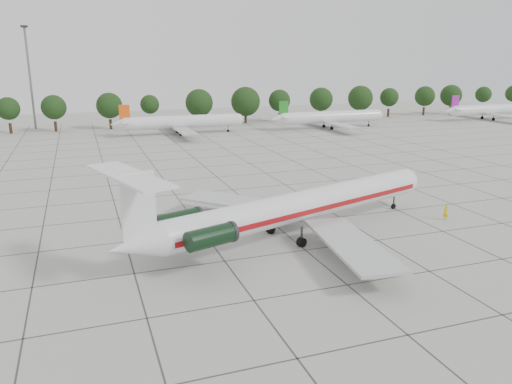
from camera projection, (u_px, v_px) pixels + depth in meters
ground at (275, 225)px, 54.82m from camera, size 260.00×260.00×0.00m
apron_joints at (234, 191)px, 68.47m from camera, size 170.00×170.00×0.02m
main_airliner at (290, 208)px, 49.79m from camera, size 38.13×29.12×9.14m
ground_crew at (446, 212)px, 56.25m from camera, size 0.67×0.46×1.77m
bg_airliner_c at (182, 122)px, 118.99m from camera, size 28.24×27.20×7.40m
bg_airliner_d at (331, 117)px, 128.76m from camera, size 28.24×27.20×7.40m
bg_airliner_e at (491, 110)px, 147.27m from camera, size 28.24×27.20×7.40m
tree_line at (109, 106)px, 126.85m from camera, size 249.86×8.44×10.22m
floodlight_mast at (29, 72)px, 125.15m from camera, size 1.60×1.60×25.45m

